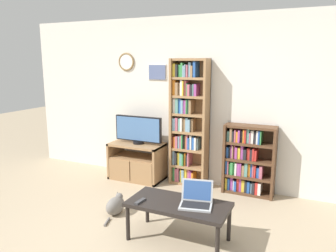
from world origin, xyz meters
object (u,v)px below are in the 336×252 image
bookshelf_short (247,161)px  bookshelf_tall (188,123)px  cat (116,205)px  tv_stand (137,161)px  television (138,130)px  remote_near_laptop (140,201)px  coffee_table (178,207)px  laptop (196,199)px

bookshelf_short → bookshelf_tall: bearing=179.9°
cat → bookshelf_short: bearing=49.5°
bookshelf_short → cat: size_ratio=2.07×
tv_stand → cat: 1.30m
television → cat: (0.37, -1.24, -0.72)m
tv_stand → remote_near_laptop: 1.90m
bookshelf_short → tv_stand: bearing=-175.1°
coffee_table → remote_near_laptop: bearing=-157.6°
bookshelf_tall → television: bearing=-169.9°
television → laptop: 2.13m
tv_stand → television: television is taller
tv_stand → cat: (0.40, -1.22, -0.19)m
tv_stand → coffee_table: size_ratio=0.81×
coffee_table → laptop: size_ratio=2.85×
bookshelf_tall → laptop: size_ratio=5.14×
television → remote_near_laptop: (0.95, -1.63, -0.39)m
bookshelf_tall → laptop: (0.73, -1.59, -0.48)m
tv_stand → bookshelf_short: bookshelf_short is taller
bookshelf_tall → remote_near_laptop: size_ratio=11.98×
television → coffee_table: size_ratio=0.75×
bookshelf_tall → cat: 1.68m
coffee_table → bookshelf_tall: bearing=108.3°
laptop → television: bearing=124.0°
tv_stand → coffee_table: tv_stand is taller
tv_stand → bookshelf_tall: size_ratio=0.45×
bookshelf_tall → cat: bearing=-107.3°
bookshelf_tall → bookshelf_short: size_ratio=1.91×
remote_near_laptop → coffee_table: bearing=-151.9°
bookshelf_short → remote_near_laptop: bearing=-113.6°
remote_near_laptop → tv_stand: bearing=-53.0°
bookshelf_tall → bookshelf_short: (0.93, -0.00, -0.48)m
coffee_table → cat: (-0.97, 0.24, -0.27)m
bookshelf_tall → remote_near_laptop: bearing=-84.9°
tv_stand → bookshelf_short: bearing=4.9°
laptop → tv_stand: bearing=124.8°
tv_stand → cat: tv_stand is taller
tv_stand → bookshelf_tall: bookshelf_tall is taller
coffee_table → laptop: laptop is taller
tv_stand → laptop: (1.55, -1.44, 0.19)m
laptop → remote_near_laptop: 0.60m
tv_stand → television: (0.03, 0.01, 0.53)m
bookshelf_short → cat: bearing=-134.8°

